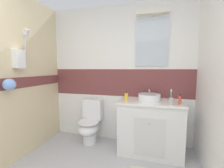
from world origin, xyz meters
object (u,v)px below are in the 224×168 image
sink_basin (149,97)px  toothbrush_cup (171,100)px  soap_dispenser (126,97)px  toothpaste_tube_upright (180,100)px  toilet (90,123)px

sink_basin → toothbrush_cup: 0.36m
toothbrush_cup → soap_dispenser: 0.65m
toothbrush_cup → soap_dispenser: (-0.65, 0.03, 0.01)m
sink_basin → toothbrush_cup: (0.30, -0.20, 0.00)m
soap_dispenser → toothpaste_tube_upright: (0.76, -0.01, 0.00)m
toilet → toothbrush_cup: 1.46m
toothbrush_cup → sink_basin: bearing=146.7°
toothpaste_tube_upright → sink_basin: bearing=157.4°
toilet → soap_dispenser: soap_dispenser is taller
toothbrush_cup → toothpaste_tube_upright: 0.12m
toothpaste_tube_upright → soap_dispenser: bearing=179.6°
soap_dispenser → toilet: bearing=164.6°
toilet → sink_basin: bearing=-1.3°
toilet → toothpaste_tube_upright: size_ratio=5.28×
sink_basin → toothpaste_tube_upright: (0.42, -0.17, 0.01)m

